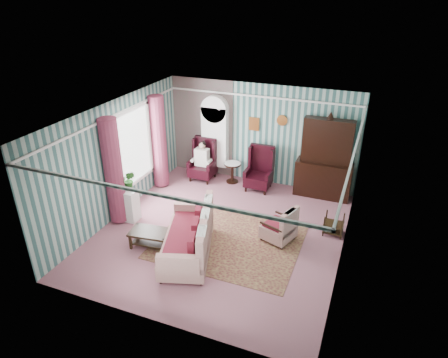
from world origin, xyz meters
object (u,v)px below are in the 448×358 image
at_px(wingback_left, 202,160).
at_px(nest_table, 334,224).
at_px(wingback_right, 259,169).
at_px(round_side_table, 232,173).
at_px(bookcase, 215,141).
at_px(coffee_table, 151,239).
at_px(dresser_hutch, 326,156).
at_px(seated_woman, 202,161).
at_px(plant_stand, 127,205).
at_px(floral_armchair, 279,224).
at_px(sofa, 187,236).

xyz_separation_m(wingback_left, nest_table, (4.07, -1.55, -0.35)).
relative_size(wingback_left, wingback_right, 1.00).
bearing_deg(round_side_table, wingback_left, -170.54).
bearing_deg(bookcase, coffee_table, -88.70).
height_order(dresser_hutch, wingback_left, dresser_hutch).
bearing_deg(seated_woman, bookcase, 57.34).
bearing_deg(wingback_right, dresser_hutch, 8.77).
bearing_deg(plant_stand, wingback_left, 73.78).
xyz_separation_m(bookcase, coffee_table, (0.09, -3.94, -0.92)).
height_order(plant_stand, coffee_table, plant_stand).
bearing_deg(bookcase, nest_table, -26.92).
height_order(dresser_hutch, seated_woman, dresser_hutch).
relative_size(bookcase, floral_armchair, 2.58).
bearing_deg(nest_table, coffee_table, -151.86).
height_order(nest_table, plant_stand, plant_stand).
xyz_separation_m(bookcase, wingback_left, (-0.25, -0.39, -0.50)).
relative_size(floral_armchair, coffee_table, 0.96).
relative_size(wingback_right, coffee_table, 1.39).
distance_m(round_side_table, floral_armchair, 3.14).
relative_size(wingback_right, plant_stand, 1.56).
height_order(round_side_table, nest_table, round_side_table).
xyz_separation_m(wingback_left, round_side_table, (0.90, 0.15, -0.33)).
height_order(seated_woman, floral_armchair, seated_woman).
bearing_deg(bookcase, wingback_left, -122.66).
bearing_deg(sofa, wingback_right, -26.14).
distance_m(sofa, floral_armchair, 2.11).
distance_m(floral_armchair, coffee_table, 2.90).
bearing_deg(nest_table, sofa, -144.99).
bearing_deg(seated_woman, wingback_right, 0.00).
bearing_deg(wingback_right, coffee_table, -111.69).
height_order(seated_woman, round_side_table, seated_woman).
height_order(wingback_left, round_side_table, wingback_left).
bearing_deg(coffee_table, bookcase, 91.30).
xyz_separation_m(nest_table, plant_stand, (-4.87, -1.20, 0.13)).
xyz_separation_m(dresser_hutch, floral_armchair, (-0.58, -2.52, -0.75)).
xyz_separation_m(wingback_right, nest_table, (2.32, -1.55, -0.35)).
bearing_deg(floral_armchair, coffee_table, 135.93).
bearing_deg(nest_table, dresser_hutch, 107.39).
xyz_separation_m(seated_woman, coffee_table, (0.34, -3.55, -0.39)).
xyz_separation_m(sofa, floral_armchair, (1.68, 1.28, -0.06)).
relative_size(dresser_hutch, nest_table, 4.37).
bearing_deg(dresser_hutch, sofa, -120.69).
bearing_deg(bookcase, dresser_hutch, -2.11).
distance_m(nest_table, coffee_table, 4.23).
bearing_deg(wingback_right, plant_stand, -132.84).
height_order(nest_table, coffee_table, nest_table).
bearing_deg(nest_table, bookcase, 153.08).
distance_m(wingback_left, nest_table, 4.37).
xyz_separation_m(floral_armchair, coffee_table, (-2.58, -1.30, -0.24)).
relative_size(wingback_left, plant_stand, 1.56).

